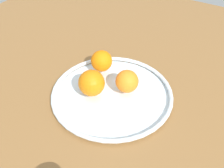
% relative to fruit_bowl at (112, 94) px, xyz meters
% --- Properties ---
extents(ground_plane, '(1.55, 1.55, 0.04)m').
position_rel_fruit_bowl_xyz_m(ground_plane, '(0.00, 0.00, -0.03)').
color(ground_plane, brown).
extents(fruit_bowl, '(0.36, 0.36, 0.02)m').
position_rel_fruit_bowl_xyz_m(fruit_bowl, '(0.00, 0.00, 0.00)').
color(fruit_bowl, silver).
rests_on(fruit_bowl, ground_plane).
extents(orange_back_right, '(0.08, 0.08, 0.08)m').
position_rel_fruit_bowl_xyz_m(orange_back_right, '(-0.05, -0.03, 0.05)').
color(orange_back_right, orange).
rests_on(orange_back_right, fruit_bowl).
extents(orange_center, '(0.07, 0.07, 0.07)m').
position_rel_fruit_bowl_xyz_m(orange_center, '(0.03, 0.03, 0.04)').
color(orange_center, orange).
rests_on(orange_center, fruit_bowl).
extents(orange_front_right, '(0.07, 0.07, 0.07)m').
position_rel_fruit_bowl_xyz_m(orange_front_right, '(-0.08, 0.08, 0.04)').
color(orange_front_right, orange).
rests_on(orange_front_right, fruit_bowl).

